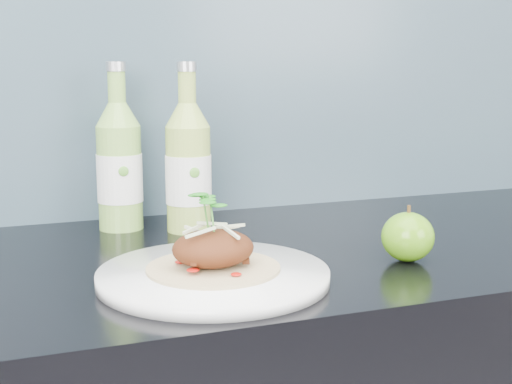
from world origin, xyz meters
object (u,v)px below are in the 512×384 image
Objects in this scene: cider_bottle_left at (119,167)px; cider_bottle_right at (188,168)px; dinner_plate at (213,276)px; green_apple at (408,237)px.

cider_bottle_right is at bearing -18.32° from cider_bottle_left.
cider_bottle_right is (0.10, -0.05, 0.00)m from cider_bottle_left.
cider_bottle_left is at bearing 171.82° from cider_bottle_right.
cider_bottle_left reaches higher than dinner_plate.
cider_bottle_right is at bearing 129.70° from green_apple.
cider_bottle_left is (-0.34, 0.34, 0.07)m from green_apple.
cider_bottle_left is 1.00× the size of cider_bottle_right.
green_apple is (0.28, -0.00, 0.03)m from dinner_plate.
dinner_plate is 0.28m from green_apple.
green_apple is at bearing -35.72° from cider_bottle_left.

